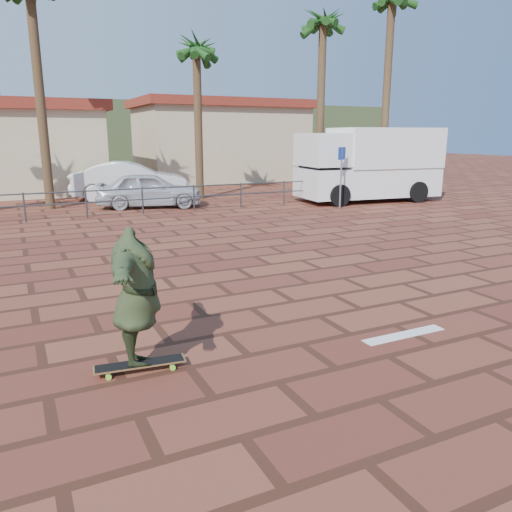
{
  "coord_description": "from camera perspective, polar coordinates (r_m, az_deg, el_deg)",
  "views": [
    {
      "loc": [
        -4.28,
        -6.43,
        2.87
      ],
      "look_at": [
        -0.55,
        1.24,
        0.8
      ],
      "focal_mm": 35.0,
      "sensor_mm": 36.0,
      "label": 1
    }
  ],
  "objects": [
    {
      "name": "hill_front",
      "position": [
        56.59,
        -22.17,
        12.82
      ],
      "size": [
        70.0,
        18.0,
        6.0
      ],
      "primitive_type": "cube",
      "color": "#384C28",
      "rests_on": "ground"
    },
    {
      "name": "campervan",
      "position": [
        22.94,
        12.8,
        10.33
      ],
      "size": [
        6.37,
        3.25,
        3.17
      ],
      "rotation": [
        0.0,
        0.0,
        -0.11
      ],
      "color": "white",
      "rests_on": "ground"
    },
    {
      "name": "paint_stripe",
      "position": [
        7.77,
        16.57,
        -8.62
      ],
      "size": [
        1.4,
        0.22,
        0.01
      ],
      "primitive_type": "cube",
      "color": "white",
      "rests_on": "ground"
    },
    {
      "name": "skateboarder",
      "position": [
        6.2,
        -13.56,
        -4.56
      ],
      "size": [
        1.1,
        2.2,
        1.73
      ],
      "primitive_type": "imported",
      "rotation": [
        0.0,
        0.0,
        1.32
      ],
      "color": "#2E3A1F",
      "rests_on": "longboard"
    },
    {
      "name": "car_silver",
      "position": [
        20.82,
        -12.07,
        7.41
      ],
      "size": [
        4.47,
        2.7,
        1.42
      ],
      "primitive_type": "imported",
      "rotation": [
        0.0,
        0.0,
        1.31
      ],
      "color": "silver",
      "rests_on": "ground"
    },
    {
      "name": "palm_right",
      "position": [
        24.81,
        7.66,
        24.49
      ],
      "size": [
        2.4,
        2.4,
        9.05
      ],
      "color": "brown",
      "rests_on": "ground"
    },
    {
      "name": "palm_center",
      "position": [
        23.53,
        -6.83,
        22.1
      ],
      "size": [
        2.4,
        2.4,
        7.75
      ],
      "color": "brown",
      "rests_on": "ground"
    },
    {
      "name": "longboard",
      "position": [
        6.53,
        -13.12,
        -11.97
      ],
      "size": [
        1.14,
        0.38,
        0.11
      ],
      "rotation": [
        0.0,
        0.0,
        -0.12
      ],
      "color": "olive",
      "rests_on": "ground"
    },
    {
      "name": "palm_far_right",
      "position": [
        25.97,
        15.24,
        25.77
      ],
      "size": [
        2.4,
        2.4,
        10.05
      ],
      "color": "brown",
      "rests_on": "ground"
    },
    {
      "name": "street_sign",
      "position": [
        20.25,
        9.73,
        10.11
      ],
      "size": [
        0.47,
        0.23,
        2.41
      ],
      "rotation": [
        0.0,
        0.0,
        0.4
      ],
      "color": "gray",
      "rests_on": "ground"
    },
    {
      "name": "ground",
      "position": [
        8.24,
        7.28,
        -6.87
      ],
      "size": [
        120.0,
        120.0,
        0.0
      ],
      "primitive_type": "plane",
      "color": "brown",
      "rests_on": "ground"
    },
    {
      "name": "building_east",
      "position": [
        32.81,
        -4.06,
        13.05
      ],
      "size": [
        10.6,
        6.6,
        5.0
      ],
      "color": "beige",
      "rests_on": "ground"
    },
    {
      "name": "guardrail",
      "position": [
        19.05,
        -12.86,
        6.71
      ],
      "size": [
        24.06,
        0.06,
        1.0
      ],
      "color": "#47494F",
      "rests_on": "ground"
    },
    {
      "name": "car_white",
      "position": [
        23.52,
        -14.14,
        8.33
      ],
      "size": [
        5.46,
        2.96,
        1.71
      ],
      "primitive_type": "imported",
      "rotation": [
        0.0,
        0.0,
        1.34
      ],
      "color": "white",
      "rests_on": "ground"
    }
  ]
}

